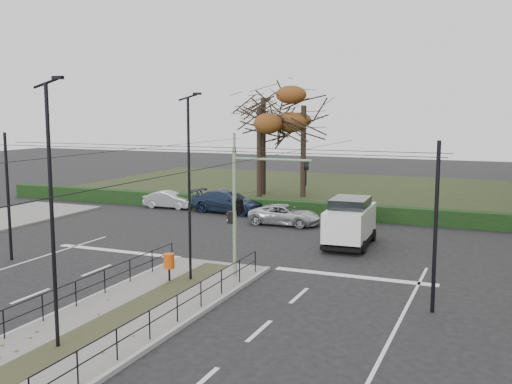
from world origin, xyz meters
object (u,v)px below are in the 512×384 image
litter_bin (169,261)px  parked_car_second (169,200)px  traffic_light (241,203)px  bare_tree_center (304,112)px  parked_car_third (228,202)px  rust_tree (263,98)px  parked_car_fourth (285,215)px  white_van (350,221)px  streetlamp_median_near (52,213)px  streetlamp_median_far (190,186)px  bare_tree_near (259,114)px

litter_bin → parked_car_second: bearing=120.9°
traffic_light → bare_tree_center: 24.31m
parked_car_third → rust_tree: 11.56m
parked_car_fourth → rust_tree: size_ratio=0.43×
traffic_light → white_van: (2.60, 8.00, -1.94)m
streetlamp_median_near → bare_tree_center: 32.65m
white_van → parked_car_third: bearing=146.3°
streetlamp_median_near → parked_car_second: 26.21m
streetlamp_median_far → white_van: (4.34, 9.19, -2.67)m
bare_tree_center → parked_car_fourth: bearing=-77.2°
parked_car_fourth → bare_tree_near: bare_tree_near is taller
traffic_light → parked_car_second: (-12.38, 14.89, -2.64)m
rust_tree → litter_bin: bearing=-76.4°
parked_car_second → parked_car_fourth: parked_car_fourth is taller
parked_car_second → white_van: bearing=-117.6°
streetlamp_median_far → parked_car_third: size_ratio=1.44×
traffic_light → streetlamp_median_near: bearing=-102.2°
white_van → rust_tree: bearing=125.5°
parked_car_third → bare_tree_near: bearing=10.6°
traffic_light → parked_car_second: size_ratio=1.46×
parked_car_fourth → bare_tree_near: bearing=29.7°
parked_car_fourth → white_van: (5.08, -4.14, 0.69)m
parked_car_second → bare_tree_near: bearing=-31.7°
parked_car_second → white_van: 16.51m
traffic_light → streetlamp_median_near: (-1.92, -8.88, 0.85)m
streetlamp_median_near → litter_bin: bearing=94.3°
streetlamp_median_far → parked_car_fourth: 13.77m
rust_tree → bare_tree_near: rust_tree is taller
parked_car_third → parked_car_fourth: 5.80m
parked_car_third → litter_bin: bearing=-157.5°
streetlamp_median_far → rust_tree: rust_tree is taller
streetlamp_median_near → white_van: size_ratio=1.61×
traffic_light → streetlamp_median_near: 9.12m
streetlamp_median_far → bare_tree_center: (-3.32, 24.70, 2.88)m
streetlamp_median_far → bare_tree_near: 24.51m
rust_tree → bare_tree_center: rust_tree is taller
streetlamp_median_far → parked_car_fourth: bearing=93.2°
parked_car_second → rust_tree: 12.14m
traffic_light → streetlamp_median_far: bearing=-145.6°
traffic_light → bare_tree_near: 24.02m
rust_tree → bare_tree_center: (3.57, -0.25, -1.14)m
parked_car_fourth → parked_car_third: bearing=62.1°
parked_car_third → parked_car_second: bearing=94.0°
streetlamp_median_far → rust_tree: (-6.88, 24.95, 4.02)m
litter_bin → streetlamp_median_far: streetlamp_median_far is taller
bare_tree_near → bare_tree_center: bearing=21.0°
streetlamp_median_near → bare_tree_near: (-6.42, 31.12, 2.65)m
litter_bin → streetlamp_median_far: 3.16m
traffic_light → parked_car_fourth: bearing=101.6°
streetlamp_median_near → bare_tree_near: size_ratio=0.81×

